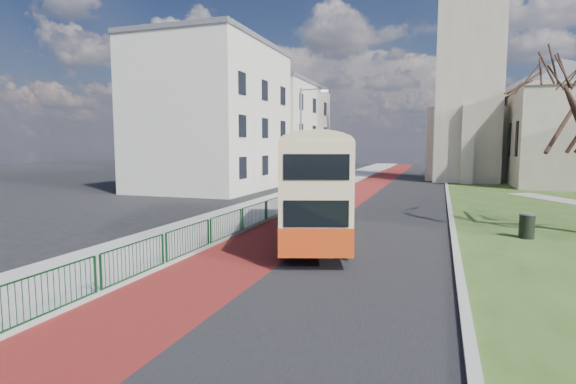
% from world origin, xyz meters
% --- Properties ---
extents(ground, '(160.00, 160.00, 0.00)m').
position_xyz_m(ground, '(0.00, 0.00, 0.00)').
color(ground, black).
rests_on(ground, ground).
extents(road_carriageway, '(9.00, 120.00, 0.01)m').
position_xyz_m(road_carriageway, '(1.50, 20.00, 0.01)').
color(road_carriageway, black).
rests_on(road_carriageway, ground).
extents(bus_lane, '(3.40, 120.00, 0.01)m').
position_xyz_m(bus_lane, '(-1.20, 20.00, 0.01)').
color(bus_lane, '#591414').
rests_on(bus_lane, ground).
extents(pavement_west, '(4.00, 120.00, 0.12)m').
position_xyz_m(pavement_west, '(-5.00, 20.00, 0.06)').
color(pavement_west, gray).
rests_on(pavement_west, ground).
extents(kerb_west, '(0.25, 120.00, 0.13)m').
position_xyz_m(kerb_west, '(-3.00, 20.00, 0.07)').
color(kerb_west, '#999993').
rests_on(kerb_west, ground).
extents(kerb_east, '(0.25, 80.00, 0.13)m').
position_xyz_m(kerb_east, '(6.10, 22.00, 0.07)').
color(kerb_east, '#999993').
rests_on(kerb_east, ground).
extents(pedestrian_railing, '(0.07, 24.00, 1.12)m').
position_xyz_m(pedestrian_railing, '(-2.95, 4.00, 0.55)').
color(pedestrian_railing, '#0E3E1A').
rests_on(pedestrian_railing, ground).
extents(gothic_church, '(16.38, 18.00, 40.00)m').
position_xyz_m(gothic_church, '(12.56, 38.00, 13.13)').
color(gothic_church, gray).
rests_on(gothic_church, ground).
extents(street_block_near, '(10.30, 14.30, 13.00)m').
position_xyz_m(street_block_near, '(-14.00, 22.00, 6.51)').
color(street_block_near, beige).
rests_on(street_block_near, ground).
extents(street_block_far, '(10.30, 16.30, 11.50)m').
position_xyz_m(street_block_far, '(-14.00, 38.00, 5.76)').
color(street_block_far, beige).
rests_on(street_block_far, ground).
extents(streetlamp, '(2.13, 0.18, 8.00)m').
position_xyz_m(streetlamp, '(-4.35, 18.00, 4.59)').
color(streetlamp, gray).
rests_on(streetlamp, pavement_west).
extents(bus, '(5.33, 10.39, 4.25)m').
position_xyz_m(bus, '(0.34, 3.62, 2.42)').
color(bus, '#B93811').
rests_on(bus, ground).
extents(litter_bin, '(0.77, 0.77, 1.06)m').
position_xyz_m(litter_bin, '(8.99, 6.53, 0.58)').
color(litter_bin, black).
rests_on(litter_bin, grass_green).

